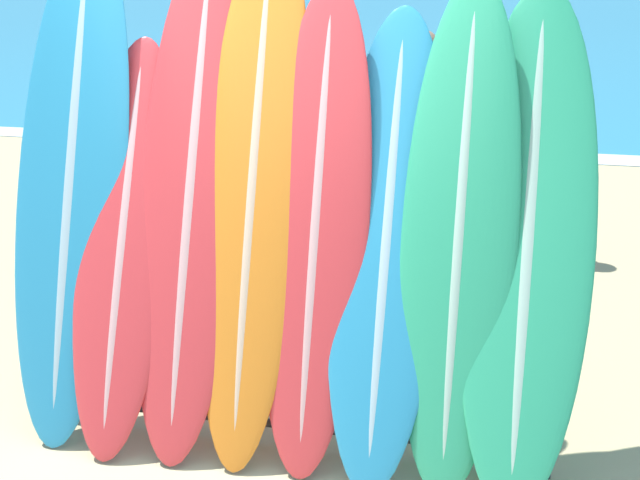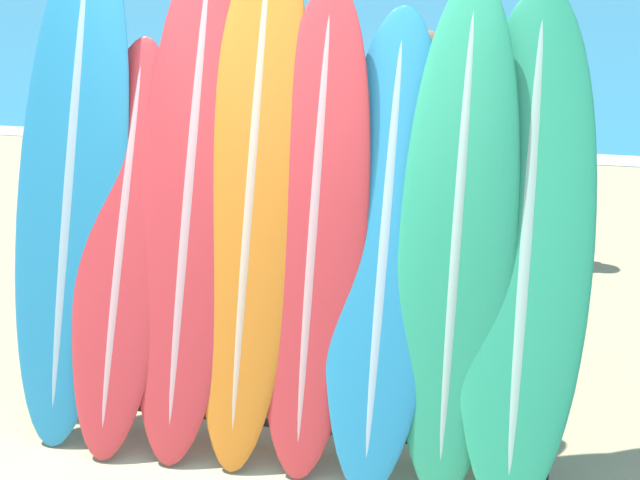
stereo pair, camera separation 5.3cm
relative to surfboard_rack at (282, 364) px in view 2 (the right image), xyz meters
The scene contains 12 objects.
ocean_water 36.49m from the surfboard_rack, 90.24° to the left, with size 120.00×60.00×0.01m.
surfboard_rack is the anchor object (origin of this frame).
surfboard_slot_0 1.40m from the surfboard_rack, behind, with size 0.59×0.90×2.53m.
surfboard_slot_1 0.98m from the surfboard_rack, behind, with size 0.50×0.88×1.99m.
surfboard_slot_2 0.95m from the surfboard_rack, 165.55° to the left, with size 0.56×0.99×2.51m.
surfboard_slot_3 0.86m from the surfboard_rack, 144.21° to the left, with size 0.51×0.95×2.56m.
surfboard_slot_4 0.70m from the surfboard_rack, 27.74° to the left, with size 0.51×0.80×2.27m.
surfboard_slot_5 0.79m from the surfboard_rack, ahead, with size 0.54×0.93×2.15m.
surfboard_slot_6 1.08m from the surfboard_rack, ahead, with size 0.53×0.83×2.30m.
surfboard_slot_7 1.31m from the surfboard_rack, ahead, with size 0.60×1.03×2.26m.
person_near_water 3.47m from the surfboard_rack, 71.38° to the left, with size 0.24×0.29×1.78m.
person_mid_beach 3.80m from the surfboard_rack, 86.68° to the left, with size 0.30×0.24×1.77m.
Camera 2 is at (1.26, -3.01, 2.36)m, focal length 50.00 mm.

